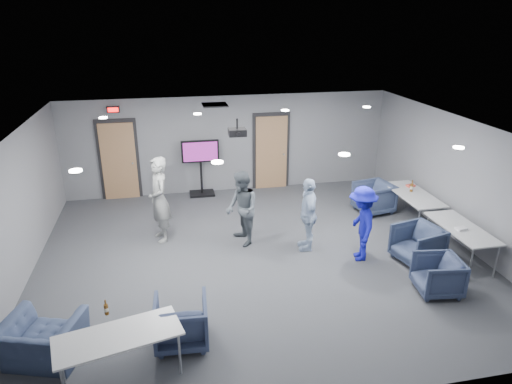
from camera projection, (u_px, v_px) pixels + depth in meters
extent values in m
plane|color=#323338|center=(258.00, 256.00, 9.57)|extent=(9.00, 9.00, 0.00)
plane|color=silver|center=(258.00, 130.00, 8.59)|extent=(9.00, 9.00, 0.00)
cube|color=slate|center=(229.00, 144.00, 12.73)|extent=(9.00, 0.02, 2.70)
cube|color=slate|center=(327.00, 319.00, 5.43)|extent=(9.00, 0.02, 2.70)
cube|color=slate|center=(15.00, 215.00, 8.25)|extent=(0.02, 8.00, 2.70)
cube|color=slate|center=(460.00, 181.00, 9.92)|extent=(0.02, 8.00, 2.70)
cube|color=black|center=(119.00, 160.00, 12.25)|extent=(1.06, 0.06, 2.24)
cube|color=tan|center=(119.00, 162.00, 12.22)|extent=(0.90, 0.05, 2.10)
cylinder|color=#9B9EA3|center=(133.00, 163.00, 12.26)|extent=(0.04, 0.10, 0.04)
cube|color=black|center=(271.00, 151.00, 13.03)|extent=(1.06, 0.06, 2.24)
cube|color=tan|center=(271.00, 153.00, 13.00)|extent=(0.90, 0.05, 2.10)
cylinder|color=#9B9EA3|center=(284.00, 154.00, 13.04)|extent=(0.04, 0.10, 0.04)
cube|color=black|center=(113.00, 110.00, 11.72)|extent=(0.32, 0.06, 0.16)
cube|color=#FF0C0C|center=(113.00, 110.00, 11.69)|extent=(0.26, 0.02, 0.11)
cube|color=black|center=(215.00, 105.00, 11.06)|extent=(0.60, 0.60, 0.03)
cylinder|color=white|center=(76.00, 171.00, 6.40)|extent=(0.18, 0.18, 0.02)
cylinder|color=white|center=(103.00, 118.00, 9.68)|extent=(0.18, 0.18, 0.02)
cylinder|color=white|center=(217.00, 162.00, 6.77)|extent=(0.18, 0.18, 0.02)
cylinder|color=white|center=(197.00, 114.00, 10.06)|extent=(0.18, 0.18, 0.02)
cylinder|color=white|center=(344.00, 154.00, 7.14)|extent=(0.18, 0.18, 0.02)
cylinder|color=white|center=(285.00, 110.00, 10.43)|extent=(0.18, 0.18, 0.02)
cylinder|color=white|center=(459.00, 148.00, 7.51)|extent=(0.18, 0.18, 0.02)
cylinder|color=white|center=(367.00, 107.00, 10.80)|extent=(0.18, 0.18, 0.02)
imported|color=gray|center=(159.00, 200.00, 9.95)|extent=(0.61, 0.79, 1.92)
imported|color=#4F585F|center=(242.00, 209.00, 9.82)|extent=(0.75, 0.90, 1.65)
imported|color=#AFC4E1|center=(308.00, 214.00, 9.62)|extent=(0.53, 0.98, 1.60)
imported|color=#191CA4|center=(362.00, 224.00, 9.21)|extent=(0.79, 1.12, 1.57)
imported|color=#3B4867|center=(374.00, 197.00, 11.59)|extent=(1.00, 0.98, 0.78)
imported|color=#36425E|center=(417.00, 244.00, 9.25)|extent=(1.01, 0.99, 0.77)
imported|color=#343E5A|center=(438.00, 275.00, 8.21)|extent=(0.86, 0.84, 0.70)
imported|color=#37415F|center=(181.00, 322.00, 6.93)|extent=(0.84, 0.86, 0.75)
imported|color=#3E4B6B|center=(43.00, 341.00, 6.58)|extent=(1.28, 1.20, 0.68)
cube|color=silver|center=(413.00, 194.00, 10.92)|extent=(0.76, 1.81, 0.03)
cylinder|color=#9B9EA3|center=(385.00, 197.00, 11.75)|extent=(0.04, 0.04, 0.70)
cylinder|color=#9B9EA3|center=(418.00, 223.00, 10.24)|extent=(0.04, 0.04, 0.70)
cylinder|color=#9B9EA3|center=(406.00, 195.00, 11.86)|extent=(0.04, 0.04, 0.70)
cylinder|color=#9B9EA3|center=(442.00, 221.00, 10.35)|extent=(0.04, 0.04, 0.70)
cube|color=silver|center=(462.00, 228.00, 9.18)|extent=(0.70, 1.69, 0.03)
cylinder|color=#9B9EA3|center=(427.00, 229.00, 9.97)|extent=(0.04, 0.04, 0.70)
cylinder|color=#9B9EA3|center=(471.00, 264.00, 8.57)|extent=(0.04, 0.04, 0.70)
cylinder|color=#9B9EA3|center=(449.00, 227.00, 10.07)|extent=(0.04, 0.04, 0.70)
cylinder|color=#9B9EA3|center=(496.00, 261.00, 8.67)|extent=(0.04, 0.04, 0.70)
cube|color=silver|center=(118.00, 336.00, 6.10)|extent=(1.78, 1.07, 0.03)
cylinder|color=#9B9EA3|center=(169.00, 331.00, 6.76)|extent=(0.04, 0.04, 0.70)
cylinder|color=#9B9EA3|center=(61.00, 362.00, 6.16)|extent=(0.04, 0.04, 0.70)
cylinder|color=#9B9EA3|center=(180.00, 354.00, 6.31)|extent=(0.04, 0.04, 0.70)
cylinder|color=#613A10|center=(106.00, 309.00, 6.49)|extent=(0.06, 0.06, 0.17)
cylinder|color=#613A10|center=(105.00, 302.00, 6.45)|extent=(0.02, 0.02, 0.07)
cylinder|color=beige|center=(106.00, 309.00, 6.49)|extent=(0.06, 0.06, 0.06)
cylinder|color=#613A10|center=(412.00, 188.00, 11.00)|extent=(0.07, 0.07, 0.20)
cylinder|color=#613A10|center=(412.00, 182.00, 10.95)|extent=(0.03, 0.03, 0.09)
cylinder|color=beige|center=(412.00, 188.00, 11.00)|extent=(0.08, 0.08, 0.07)
cube|color=#D24334|center=(411.00, 186.00, 11.36)|extent=(0.22, 0.17, 0.04)
cube|color=silver|center=(461.00, 229.00, 9.07)|extent=(0.22, 0.17, 0.05)
cube|color=black|center=(202.00, 193.00, 12.83)|extent=(0.68, 0.49, 0.06)
cylinder|color=black|center=(201.00, 173.00, 12.61)|extent=(0.06, 0.06, 1.17)
cube|color=black|center=(200.00, 151.00, 12.38)|extent=(1.02, 0.07, 0.60)
cube|color=#7E1C78|center=(200.00, 152.00, 12.34)|extent=(0.92, 0.01, 0.53)
cylinder|color=black|center=(237.00, 124.00, 9.61)|extent=(0.04, 0.04, 0.22)
cube|color=black|center=(237.00, 132.00, 9.68)|extent=(0.39, 0.33, 0.15)
cylinder|color=black|center=(239.00, 134.00, 9.52)|extent=(0.08, 0.06, 0.08)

